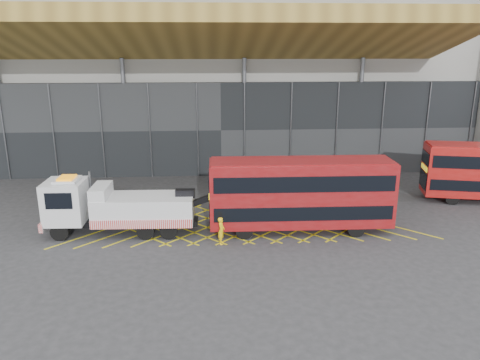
{
  "coord_description": "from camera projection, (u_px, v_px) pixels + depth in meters",
  "views": [
    {
      "loc": [
        1.1,
        -28.24,
        11.05
      ],
      "look_at": [
        3.0,
        1.5,
        2.4
      ],
      "focal_mm": 35.0,
      "sensor_mm": 36.0,
      "label": 1
    }
  ],
  "objects": [
    {
      "name": "road_markings",
      "position": [
        245.0,
        222.0,
        30.27
      ],
      "size": [
        23.16,
        7.16,
        0.01
      ],
      "color": "yellow",
      "rests_on": "ground_plane"
    },
    {
      "name": "worker",
      "position": [
        221.0,
        231.0,
        26.74
      ],
      "size": [
        0.45,
        0.63,
        1.61
      ],
      "primitive_type": "imported",
      "rotation": [
        0.0,
        0.0,
        1.46
      ],
      "color": "yellow",
      "rests_on": "ground_plane"
    },
    {
      "name": "bus_towed",
      "position": [
        301.0,
        192.0,
        28.2
      ],
      "size": [
        11.06,
        2.76,
        4.48
      ],
      "rotation": [
        0.0,
        0.0,
        -0.01
      ],
      "color": "maroon",
      "rests_on": "ground_plane"
    },
    {
      "name": "ground_plane",
      "position": [
        195.0,
        223.0,
        30.08
      ],
      "size": [
        120.0,
        120.0,
        0.0
      ],
      "primitive_type": "plane",
      "color": "#2D2D30"
    },
    {
      "name": "recovery_truck",
      "position": [
        115.0,
        207.0,
        28.04
      ],
      "size": [
        10.45,
        2.76,
        3.64
      ],
      "rotation": [
        0.0,
        0.0,
        -0.03
      ],
      "color": "black",
      "rests_on": "ground_plane"
    },
    {
      "name": "construction_building",
      "position": [
        218.0,
        67.0,
        45.32
      ],
      "size": [
        55.0,
        23.97,
        18.0
      ],
      "color": "gray",
      "rests_on": "ground_plane"
    }
  ]
}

